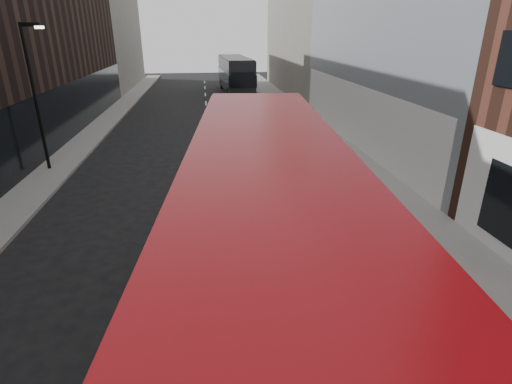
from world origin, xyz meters
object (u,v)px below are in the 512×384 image
object	(u,v)px
street_lamp	(35,89)
car_a	(236,153)
car_c	(252,109)
red_bus	(267,253)
grey_bus	(235,74)
car_b	(235,121)

from	to	relation	value
street_lamp	car_a	distance (m)	10.28
street_lamp	car_c	xyz separation A→B (m)	(12.05, 13.02, -3.56)
red_bus	car_c	world-z (taller)	red_bus
grey_bus	red_bus	bearing A→B (deg)	-96.21
red_bus	car_b	distance (m)	22.37
car_c	grey_bus	bearing A→B (deg)	92.65
grey_bus	car_b	size ratio (longest dim) A/B	3.00
red_bus	car_a	bearing A→B (deg)	93.13
grey_bus	car_a	size ratio (longest dim) A/B	3.09
car_b	car_c	world-z (taller)	car_b
red_bus	car_c	distance (m)	27.50
car_a	car_c	bearing A→B (deg)	86.61
grey_bus	car_a	xyz separation A→B (m)	(-2.11, -27.14, -1.46)
grey_bus	car_c	size ratio (longest dim) A/B	2.95
grey_bus	car_c	xyz separation A→B (m)	(0.27, -13.88, -1.53)
street_lamp	car_c	size ratio (longest dim) A/B	1.64
car_a	car_b	world-z (taller)	car_a
car_b	grey_bus	bearing A→B (deg)	88.70
car_a	car_c	size ratio (longest dim) A/B	0.95
car_a	car_b	xyz separation A→B (m)	(0.56, 8.24, -0.00)
car_b	car_c	size ratio (longest dim) A/B	0.98
car_a	grey_bus	bearing A→B (deg)	92.35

